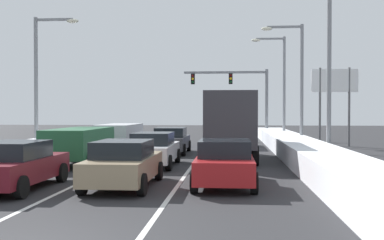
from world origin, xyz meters
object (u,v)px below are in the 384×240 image
Objects in this scene: sedan_tan_center_lane_nearest at (124,163)px; street_lamp_right_near at (322,57)px; sedan_maroon_left_lane_nearest at (16,165)px; suv_green_left_lane_second at (80,143)px; sedan_red_right_lane_nearest at (225,162)px; street_lamp_right_far at (280,79)px; street_lamp_left_mid at (42,72)px; sedan_white_center_lane_second at (154,149)px; roadside_sign_right at (335,89)px; street_lamp_right_mid at (296,75)px; box_truck_right_lane_second at (230,122)px; traffic_light_gantry at (240,89)px; suv_navy_right_lane_third at (229,132)px; suv_silver_left_lane_third at (120,135)px; sedan_charcoal_center_lane_third at (171,140)px.

street_lamp_right_near is at bearing 46.52° from sedan_tan_center_lane_nearest.
sedan_maroon_left_lane_nearest is 0.92× the size of suv_green_left_lane_second.
street_lamp_right_far is (3.97, 21.22, 4.18)m from sedan_red_right_lane_nearest.
street_lamp_right_far is at bearing 35.68° from street_lamp_left_mid.
sedan_white_center_lane_second is 16.86m from roadside_sign_right.
street_lamp_right_far reaches higher than street_lamp_right_mid.
sedan_tan_center_lane_nearest is at bearing -108.30° from street_lamp_right_far.
street_lamp_left_mid is 19.45m from roadside_sign_right.
roadside_sign_right is (3.12, 3.29, -0.75)m from street_lamp_right_mid.
street_lamp_right_far reaches higher than roadside_sign_right.
box_truck_right_lane_second is at bearing -122.53° from street_lamp_right_mid.
roadside_sign_right reaches higher than box_truck_right_lane_second.
street_lamp_right_mid is at bearing 73.49° from sedan_red_right_lane_nearest.
sedan_maroon_left_lane_nearest is (-3.28, -6.39, 0.00)m from sedan_white_center_lane_second.
street_lamp_left_mid is (-15.29, 3.01, -0.33)m from street_lamp_right_near.
street_lamp_right_near reaches higher than sedan_red_right_lane_nearest.
sedan_tan_center_lane_nearest and sedan_maroon_left_lane_nearest have the same top height.
roadside_sign_right is at bearing 21.26° from street_lamp_left_mid.
roadside_sign_right is at bearing -53.31° from traffic_light_gantry.
sedan_red_right_lane_nearest is 0.62× the size of box_truck_right_lane_second.
sedan_red_right_lane_nearest is 0.57× the size of street_lamp_left_mid.
sedan_red_right_lane_nearest is 3.30m from sedan_tan_center_lane_nearest.
suv_navy_right_lane_third is 0.62× the size of street_lamp_right_mid.
street_lamp_right_near reaches higher than suv_green_left_lane_second.
street_lamp_right_near is at bearing 39.01° from sedan_maroon_left_lane_nearest.
box_truck_right_lane_second is 1.47× the size of suv_silver_left_lane_third.
suv_navy_right_lane_third is 19.40m from sedan_maroon_left_lane_nearest.
street_lamp_left_mid is (-4.04, 5.46, 3.73)m from suv_green_left_lane_second.
sedan_white_center_lane_second is 0.57× the size of street_lamp_left_mid.
box_truck_right_lane_second reaches higher than suv_navy_right_lane_third.
traffic_light_gantry is at bearing 74.71° from sedan_maroon_left_lane_nearest.
street_lamp_right_mid is (4.11, 6.45, 2.87)m from box_truck_right_lane_second.
sedan_red_right_lane_nearest is 15.60m from street_lamp_right_mid.
suv_navy_right_lane_third is at bearing 30.17° from street_lamp_left_mid.
box_truck_right_lane_second reaches higher than sedan_tan_center_lane_nearest.
suv_green_left_lane_second is at bearing 91.29° from sedan_maroon_left_lane_nearest.
sedan_tan_center_lane_nearest is 0.57× the size of street_lamp_right_mid.
suv_navy_right_lane_third is 17.83m from sedan_tan_center_lane_nearest.
sedan_white_center_lane_second is at bearing -130.04° from roadside_sign_right.
suv_green_left_lane_second is 0.59× the size of street_lamp_right_far.
suv_navy_right_lane_third reaches higher than sedan_charcoal_center_lane_third.
sedan_charcoal_center_lane_third is 1.00× the size of sedan_maroon_left_lane_nearest.
suv_navy_right_lane_third is 0.62× the size of street_lamp_left_mid.
sedan_white_center_lane_second is 0.82× the size of roadside_sign_right.
roadside_sign_right reaches higher than sedan_charcoal_center_lane_third.
box_truck_right_lane_second is at bearing -106.01° from street_lamp_right_far.
sedan_charcoal_center_lane_third is 0.53× the size of street_lamp_right_near.
box_truck_right_lane_second is 0.91× the size of street_lamp_right_mid.
suv_silver_left_lane_third is at bearing -144.16° from suv_navy_right_lane_third.
sedan_tan_center_lane_nearest is 0.60× the size of traffic_light_gantry.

